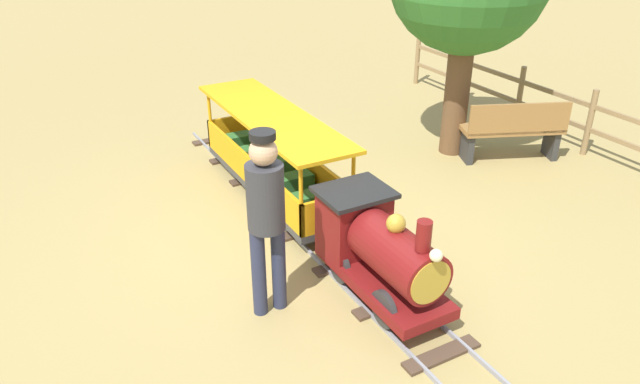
# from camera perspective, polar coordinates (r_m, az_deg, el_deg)

# --- Properties ---
(ground_plane) EXTENTS (60.00, 60.00, 0.00)m
(ground_plane) POSITION_cam_1_polar(r_m,az_deg,el_deg) (6.12, -0.02, -4.57)
(ground_plane) COLOR #A38C51
(track) EXTENTS (0.67, 6.40, 0.04)m
(track) POSITION_cam_1_polar(r_m,az_deg,el_deg) (6.26, -0.89, -3.61)
(track) COLOR gray
(track) RESTS_ON ground_plane
(locomotive) EXTENTS (0.63, 1.45, 0.99)m
(locomotive) POSITION_cam_1_polar(r_m,az_deg,el_deg) (5.13, 5.55, -5.22)
(locomotive) COLOR maroon
(locomotive) RESTS_ON ground_plane
(passenger_car) EXTENTS (0.73, 2.70, 0.97)m
(passenger_car) POSITION_cam_1_polar(r_m,az_deg,el_deg) (6.79, -4.50, 2.76)
(passenger_car) COLOR #3F3F3F
(passenger_car) RESTS_ON ground_plane
(conductor_person) EXTENTS (0.30, 0.30, 1.62)m
(conductor_person) POSITION_cam_1_polar(r_m,az_deg,el_deg) (4.69, -5.17, -1.81)
(conductor_person) COLOR #282D47
(conductor_person) RESTS_ON ground_plane
(park_bench) EXTENTS (1.35, 0.87, 0.82)m
(park_bench) POSITION_cam_1_polar(r_m,az_deg,el_deg) (8.11, 17.95, 5.60)
(park_bench) COLOR olive
(park_bench) RESTS_ON ground_plane
(fence_section) EXTENTS (0.08, 7.48, 0.90)m
(fence_section) POSITION_cam_1_polar(r_m,az_deg,el_deg) (8.63, 24.35, 6.24)
(fence_section) COLOR #93754C
(fence_section) RESTS_ON ground_plane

